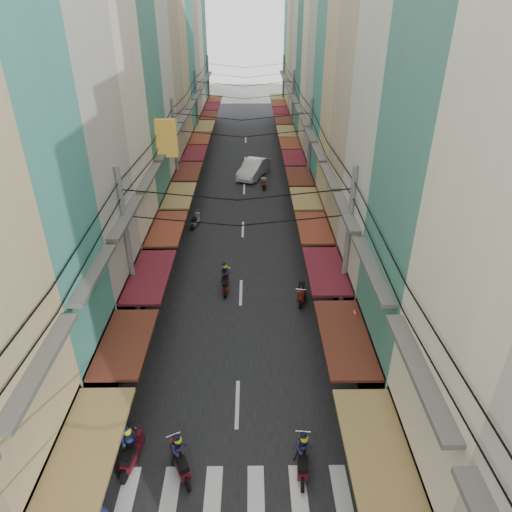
{
  "coord_description": "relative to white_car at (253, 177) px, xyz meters",
  "views": [
    {
      "loc": [
        0.6,
        -15.01,
        14.01
      ],
      "look_at": [
        0.84,
        6.26,
        2.17
      ],
      "focal_mm": 32.0,
      "sensor_mm": 36.0,
      "label": 1
    }
  ],
  "objects": [
    {
      "name": "utility_poles",
      "position": [
        -0.82,
        -10.14,
        6.59
      ],
      "size": [
        10.2,
        66.13,
        8.2
      ],
      "color": "gray",
      "rests_on": "ground"
    },
    {
      "name": "road",
      "position": [
        -0.82,
        -5.15,
        0.01
      ],
      "size": [
        10.0,
        80.0,
        0.02
      ],
      "primitive_type": "cube",
      "color": "black",
      "rests_on": "ground"
    },
    {
      "name": "pedestrians",
      "position": [
        -4.69,
        -23.65,
        1.04
      ],
      "size": [
        13.45,
        21.54,
        2.22
      ],
      "color": "#2B212D",
      "rests_on": "ground"
    },
    {
      "name": "white_car",
      "position": [
        0.0,
        0.0,
        0.0
      ],
      "size": [
        5.99,
        4.02,
        1.97
      ],
      "primitive_type": "imported",
      "rotation": [
        0.0,
        0.0,
        -0.36
      ],
      "color": "white",
      "rests_on": "ground"
    },
    {
      "name": "market_umbrella",
      "position": [
        5.48,
        -30.37,
        2.07
      ],
      "size": [
        2.23,
        2.23,
        2.36
      ],
      "color": "#B2B2B7",
      "rests_on": "ground"
    },
    {
      "name": "sidewalk_left",
      "position": [
        -7.32,
        -5.15,
        0.03
      ],
      "size": [
        3.0,
        80.0,
        0.06
      ],
      "primitive_type": "cube",
      "color": "gray",
      "rests_on": "ground"
    },
    {
      "name": "parked_scooters",
      "position": [
        3.09,
        -29.96,
        0.48
      ],
      "size": [
        12.65,
        13.95,
        1.01
      ],
      "color": "black",
      "rests_on": "ground"
    },
    {
      "name": "sidewalk_right",
      "position": [
        5.68,
        -5.15,
        0.03
      ],
      "size": [
        3.0,
        80.0,
        0.06
      ],
      "primitive_type": "cube",
      "color": "gray",
      "rests_on": "ground"
    },
    {
      "name": "building_row_right",
      "position": [
        7.1,
        -8.7,
        9.41
      ],
      "size": [
        7.8,
        68.98,
        22.59
      ],
      "color": "teal",
      "rests_on": "ground"
    },
    {
      "name": "crosswalk",
      "position": [
        -0.82,
        -31.15,
        0.03
      ],
      "size": [
        7.55,
        2.4,
        0.01
      ],
      "color": "silver",
      "rests_on": "ground"
    },
    {
      "name": "building_row_left",
      "position": [
        -8.74,
        -8.59,
        9.78
      ],
      "size": [
        7.8,
        67.67,
        23.7
      ],
      "color": "beige",
      "rests_on": "ground"
    },
    {
      "name": "moving_scooters",
      "position": [
        -1.33,
        -23.36,
        0.54
      ],
      "size": [
        7.21,
        29.13,
        1.85
      ],
      "color": "black",
      "rests_on": "ground"
    },
    {
      "name": "ground",
      "position": [
        -0.82,
        -25.15,
        0.0
      ],
      "size": [
        160.0,
        160.0,
        0.0
      ],
      "primitive_type": "plane",
      "color": "slate",
      "rests_on": "ground"
    },
    {
      "name": "bicycle",
      "position": [
        5.3,
        -22.32,
        0.0
      ],
      "size": [
        1.58,
        1.08,
        1.02
      ],
      "primitive_type": "imported",
      "rotation": [
        0.0,
        0.0,
        1.18
      ],
      "color": "black",
      "rests_on": "ground"
    },
    {
      "name": "traffic_sign",
      "position": [
        3.96,
        -25.22,
        2.35
      ],
      "size": [
        0.1,
        0.7,
        3.19
      ],
      "color": "gray",
      "rests_on": "ground"
    }
  ]
}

